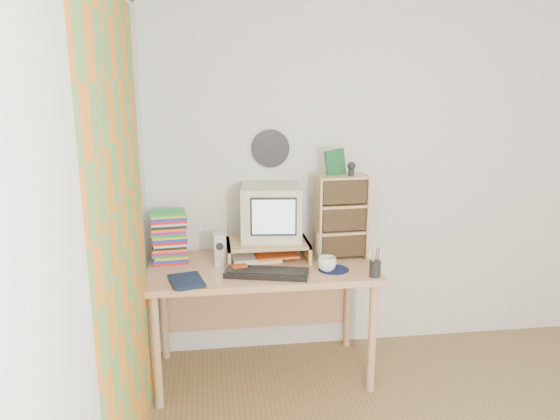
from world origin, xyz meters
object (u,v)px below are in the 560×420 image
object	(u,v)px
keyboard	(267,273)
cd_rack	(341,216)
crt_monitor	(271,213)
mug	(327,264)
dvd_stack	(170,239)
diary	(171,281)
desk	(261,281)

from	to	relation	value
keyboard	cd_rack	world-z (taller)	cd_rack
crt_monitor	keyboard	bearing A→B (deg)	-94.92
crt_monitor	mug	xyz separation A→B (m)	(0.30, -0.31, -0.25)
keyboard	mug	distance (m)	0.37
dvd_stack	mug	distance (m)	1.00
cd_rack	crt_monitor	bearing A→B (deg)	170.38
dvd_stack	mug	size ratio (longest dim) A/B	2.65
keyboard	cd_rack	distance (m)	0.64
dvd_stack	cd_rack	world-z (taller)	cd_rack
crt_monitor	diary	bearing A→B (deg)	-140.42
dvd_stack	mug	xyz separation A→B (m)	(0.95, -0.29, -0.11)
cd_rack	diary	size ratio (longest dim) A/B	2.47
diary	mug	bearing A→B (deg)	-6.71
desk	crt_monitor	xyz separation A→B (m)	(0.08, 0.09, 0.43)
mug	cd_rack	bearing A→B (deg)	60.77
desk	dvd_stack	size ratio (longest dim) A/B	4.66
crt_monitor	cd_rack	size ratio (longest dim) A/B	0.68
desk	mug	world-z (taller)	mug
crt_monitor	diary	world-z (taller)	crt_monitor
keyboard	mug	size ratio (longest dim) A/B	4.32
desk	mug	bearing A→B (deg)	-30.32
dvd_stack	cd_rack	distance (m)	1.10
keyboard	dvd_stack	world-z (taller)	dvd_stack
desk	dvd_stack	bearing A→B (deg)	172.78
diary	crt_monitor	bearing A→B (deg)	20.51
keyboard	diary	size ratio (longest dim) A/B	2.25
keyboard	dvd_stack	xyz separation A→B (m)	(-0.58, 0.32, 0.13)
desk	diary	distance (m)	0.65
mug	diary	xyz separation A→B (m)	(-0.92, -0.10, -0.02)
desk	dvd_stack	world-z (taller)	dvd_stack
desk	keyboard	distance (m)	0.29
crt_monitor	dvd_stack	xyz separation A→B (m)	(-0.64, -0.02, -0.14)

